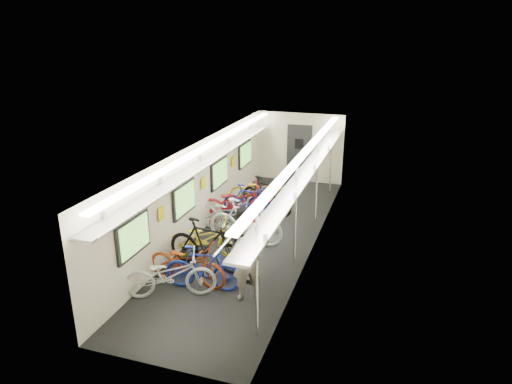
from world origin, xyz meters
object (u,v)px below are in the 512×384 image
Objects in this scene: passenger_near at (247,261)px; backpack at (253,226)px; bicycle_1 at (203,268)px; passenger_mid at (244,242)px; bicycle_0 at (170,275)px.

backpack is at bearing -114.00° from passenger_near.
bicycle_1 is 1.01× the size of passenger_mid.
passenger_near is at bearing -62.61° from backpack.
passenger_near is (0.96, -0.02, 0.34)m from bicycle_1.
passenger_mid reaches higher than bicycle_0.
bicycle_0 is 1.13× the size of bicycle_1.
bicycle_0 is 0.66m from bicycle_1.
passenger_mid is (0.61, 0.79, 0.32)m from bicycle_1.
passenger_near reaches higher than bicycle_1.
passenger_near is 4.35× the size of backpack.
bicycle_1 is 1.02m from passenger_near.
passenger_mid is at bearing 165.37° from backpack.
bicycle_1 is at bearing -73.49° from bicycle_0.
bicycle_1 reaches higher than bicycle_0.
bicycle_0 is 4.78× the size of backpack.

